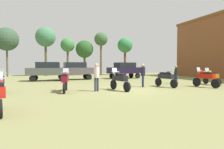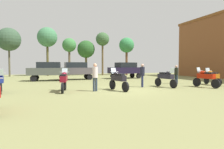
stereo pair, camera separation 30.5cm
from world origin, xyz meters
name	(u,v)px [view 1 (the left image)]	position (x,y,z in m)	size (l,w,h in m)	color
ground_plane	(127,91)	(0.00, 0.00, 0.01)	(44.00, 52.00, 0.02)	olive
motorcycle_1	(166,78)	(3.60, 0.99, 0.75)	(0.75, 2.25, 1.48)	black
motorcycle_2	(120,79)	(-0.50, 0.15, 0.75)	(0.78, 2.19, 1.48)	black
motorcycle_4	(212,76)	(8.30, 1.32, 0.73)	(0.66, 2.20, 1.44)	black
motorcycle_5	(206,77)	(6.40, -0.02, 0.76)	(0.75, 2.20, 1.50)	black
motorcycle_7	(65,80)	(-3.98, 0.58, 0.75)	(0.67, 2.20, 1.48)	black
motorcycle_9	(1,81)	(-7.70, 1.22, 0.74)	(0.72, 2.19, 1.46)	black
car_2	(48,70)	(-5.00, 9.91, 1.19)	(4.45, 2.19, 2.00)	black
car_3	(125,69)	(4.20, 11.08, 1.19)	(4.57, 2.61, 2.00)	black
car_4	(75,70)	(-2.09, 10.74, 1.19)	(4.43, 2.14, 2.00)	black
person_1	(176,73)	(5.99, 3.07, 0.99)	(0.45, 0.45, 1.66)	#223145
person_2	(143,73)	(1.89, 1.49, 1.06)	(0.42, 0.42, 1.78)	#20274B
person_3	(96,75)	(-2.05, 0.21, 1.07)	(0.40, 0.40, 1.80)	#2B3748
tree_1	(84,49)	(0.69, 20.28, 4.27)	(2.87, 2.87, 5.73)	brown
tree_2	(125,46)	(7.33, 18.96, 4.94)	(2.52, 2.52, 6.29)	brown
tree_3	(7,39)	(-10.65, 19.70, 5.40)	(3.34, 3.34, 7.07)	brown
tree_4	(45,37)	(-5.36, 20.31, 5.97)	(3.04, 3.04, 7.55)	#4D4625
tree_7	(101,40)	(3.35, 19.67, 5.85)	(2.21, 2.21, 7.08)	brown
tree_8	(68,46)	(-2.00, 20.49, 4.82)	(2.23, 2.23, 6.03)	brown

